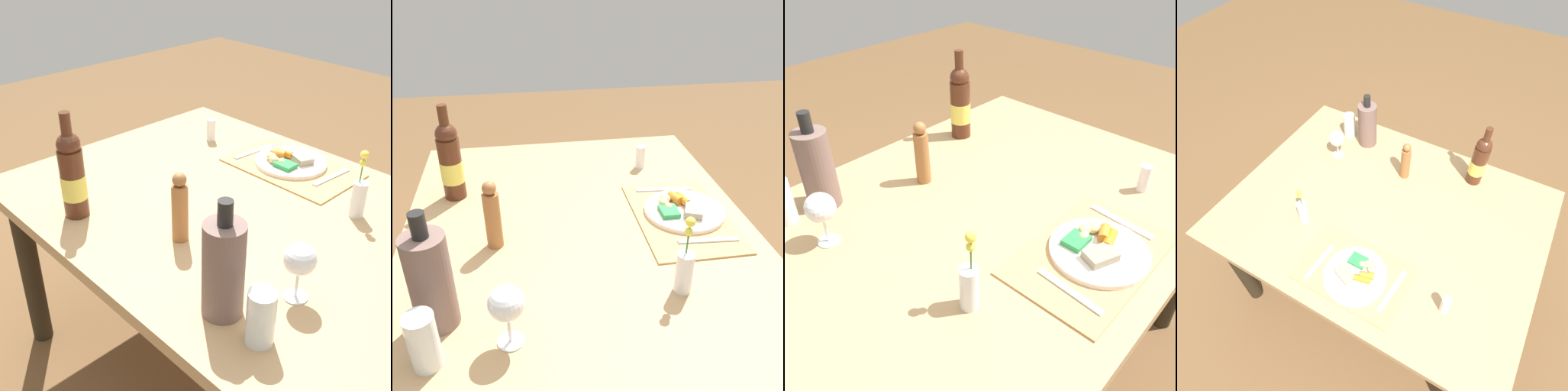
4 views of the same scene
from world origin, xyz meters
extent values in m
plane|color=brown|center=(0.00, 0.00, 0.00)|extent=(8.00, 8.00, 0.00)
cube|color=tan|center=(0.00, 0.00, 0.71)|extent=(1.45, 1.10, 0.04)
cylinder|color=black|center=(0.63, 0.46, 0.34)|extent=(0.08, 0.08, 0.69)
cube|color=tan|center=(0.04, -0.34, 0.73)|extent=(0.46, 0.29, 0.01)
cylinder|color=white|center=(0.05, -0.35, 0.74)|extent=(0.26, 0.26, 0.01)
cube|color=gray|center=(0.02, -0.37, 0.76)|extent=(0.10, 0.08, 0.02)
cylinder|color=orange|center=(0.09, -0.36, 0.76)|extent=(0.07, 0.04, 0.03)
cylinder|color=orange|center=(0.10, -0.34, 0.76)|extent=(0.06, 0.05, 0.03)
ellipsoid|color=tan|center=(0.06, -0.30, 0.76)|extent=(0.03, 0.03, 0.02)
ellipsoid|color=tan|center=(0.08, -0.29, 0.76)|extent=(0.04, 0.03, 0.03)
ellipsoid|color=#DAB874|center=(0.11, -0.30, 0.76)|extent=(0.04, 0.04, 0.03)
cube|color=green|center=(0.03, -0.29, 0.76)|extent=(0.07, 0.06, 0.02)
cube|color=silver|center=(-0.11, -0.37, 0.74)|extent=(0.03, 0.19, 0.00)
cube|color=silver|center=(0.22, -0.33, 0.74)|extent=(0.04, 0.20, 0.00)
cylinder|color=silver|center=(-0.30, -0.22, 0.79)|extent=(0.04, 0.04, 0.12)
cylinder|color=#3F7233|center=(-0.29, -0.22, 0.82)|extent=(0.00, 0.00, 0.18)
sphere|color=#DEE148|center=(-0.29, -0.22, 0.91)|extent=(0.02, 0.02, 0.02)
cylinder|color=#3F7233|center=(-0.29, -0.22, 0.83)|extent=(0.00, 0.00, 0.21)
sphere|color=yellow|center=(-0.29, -0.22, 0.93)|extent=(0.03, 0.03, 0.03)
cylinder|color=#4D2717|center=(0.30, 0.40, 0.84)|extent=(0.08, 0.08, 0.22)
sphere|color=#4D2717|center=(0.30, 0.40, 0.96)|extent=(0.07, 0.07, 0.07)
cylinder|color=#4D2717|center=(0.30, 0.40, 1.02)|extent=(0.03, 0.03, 0.09)
cylinder|color=#EADD5A|center=(0.30, 0.40, 0.83)|extent=(0.08, 0.08, 0.08)
cylinder|color=#9C6435|center=(-0.02, 0.26, 0.82)|extent=(0.05, 0.05, 0.17)
sphere|color=#9C6435|center=(-0.02, 0.26, 0.92)|extent=(0.04, 0.04, 0.04)
cylinder|color=white|center=(0.42, -0.30, 0.77)|extent=(0.04, 0.04, 0.09)
cylinder|color=white|center=(-0.40, 0.22, 0.73)|extent=(0.06, 0.06, 0.00)
cylinder|color=white|center=(-0.40, 0.22, 0.77)|extent=(0.01, 0.01, 0.08)
sphere|color=white|center=(-0.40, 0.22, 0.85)|extent=(0.08, 0.08, 0.08)
cylinder|color=#715850|center=(-0.31, 0.39, 0.85)|extent=(0.10, 0.10, 0.24)
cylinder|color=black|center=(-0.31, 0.39, 1.00)|extent=(0.03, 0.03, 0.06)
camera|label=1|loc=(-0.93, 1.05, 1.57)|focal=46.45mm
camera|label=2|loc=(-1.13, 0.16, 1.51)|focal=40.77mm
camera|label=3|loc=(-0.76, -0.68, 1.50)|focal=38.44mm
camera|label=4|loc=(0.42, -0.86, 2.02)|focal=31.19mm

